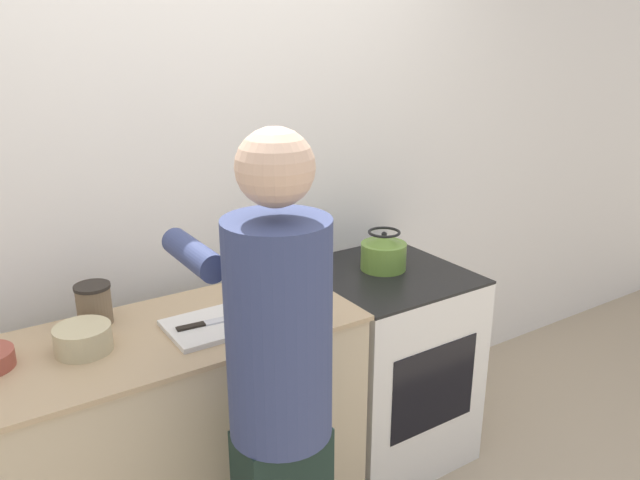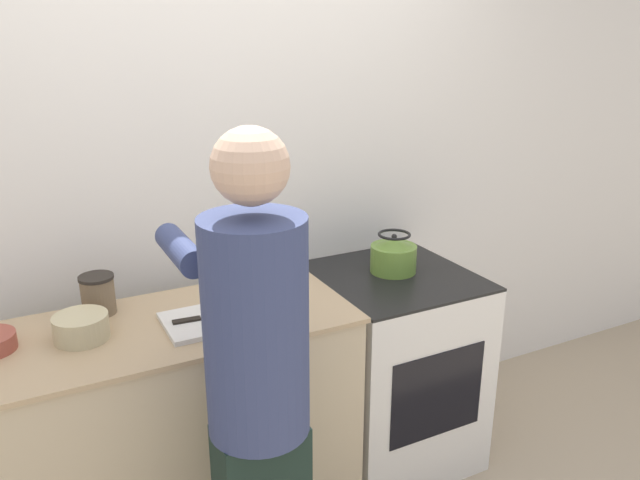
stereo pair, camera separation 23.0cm
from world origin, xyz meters
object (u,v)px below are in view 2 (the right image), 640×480
object	(u,v)px
knife	(207,317)
bowl_prep	(81,327)
oven	(391,366)
person	(257,384)
canister_jar	(98,294)
cutting_board	(218,318)
kettle	(393,255)

from	to	relation	value
knife	bowl_prep	world-z (taller)	bowl_prep
oven	person	world-z (taller)	person
bowl_prep	canister_jar	world-z (taller)	canister_jar
cutting_board	bowl_prep	size ratio (longest dim) A/B	2.11
kettle	person	bearing A→B (deg)	-144.85
knife	kettle	xyz separation A→B (m)	(0.89, 0.15, 0.03)
bowl_prep	canister_jar	distance (m)	0.20
canister_jar	knife	bearing A→B (deg)	-38.02
bowl_prep	person	bearing A→B (deg)	-53.03
oven	bowl_prep	world-z (taller)	bowl_prep
canister_jar	cutting_board	bearing A→B (deg)	-35.22
person	canister_jar	bearing A→B (deg)	114.13
oven	knife	distance (m)	1.01
knife	kettle	distance (m)	0.90
cutting_board	bowl_prep	xyz separation A→B (m)	(-0.45, 0.08, 0.03)
knife	canister_jar	bearing A→B (deg)	146.78
oven	kettle	xyz separation A→B (m)	(0.01, 0.04, 0.52)
cutting_board	bowl_prep	world-z (taller)	bowl_prep
bowl_prep	canister_jar	xyz separation A→B (m)	(0.08, 0.18, 0.03)
person	knife	distance (m)	0.47
oven	person	size ratio (longest dim) A/B	0.53
oven	cutting_board	bearing A→B (deg)	-172.09
oven	cutting_board	size ratio (longest dim) A/B	2.33
oven	canister_jar	bearing A→B (deg)	173.20
person	bowl_prep	bearing A→B (deg)	126.97
person	kettle	size ratio (longest dim) A/B	8.32
cutting_board	kettle	xyz separation A→B (m)	(0.85, 0.15, 0.05)
person	cutting_board	size ratio (longest dim) A/B	4.36
oven	person	distance (m)	1.15
knife	bowl_prep	distance (m)	0.42
oven	bowl_prep	xyz separation A→B (m)	(-1.28, -0.04, 0.51)
oven	person	xyz separation A→B (m)	(-0.87, -0.59, 0.47)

